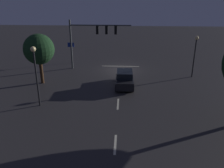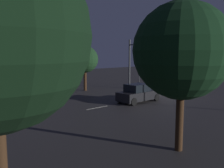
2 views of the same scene
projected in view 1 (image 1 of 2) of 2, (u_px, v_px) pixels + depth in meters
The scene contains 11 objects.
ground_plane at pixel (120, 69), 30.58m from camera, with size 80.00×80.00×0.00m, color #2D2B2B.
traffic_signal_assembly at pixel (93, 34), 29.25m from camera, with size 7.61×0.47×6.21m.
lane_dash_far at pixel (120, 80), 26.86m from camera, with size 2.20×0.16×0.01m, color beige.
lane_dash_mid at pixel (118, 104), 21.30m from camera, with size 2.20×0.16×0.01m, color beige.
lane_dash_near at pixel (115, 144), 15.73m from camera, with size 2.20×0.16×0.01m, color beige.
stop_bar at pixel (121, 66), 31.82m from camera, with size 5.00×0.16×0.01m, color beige.
car_approaching at pixel (125, 79), 25.09m from camera, with size 1.95×4.39×1.70m.
street_lamp_left_kerb at pixel (195, 49), 26.71m from camera, with size 0.44×0.44×4.82m.
street_lamp_right_kerb at pixel (35, 66), 19.67m from camera, with size 0.44×0.44×5.31m.
route_sign at pixel (71, 48), 32.71m from camera, with size 0.90×0.11×2.88m.
tree_right_near at pixel (39, 49), 24.75m from camera, with size 3.22×3.22×5.40m.
Camera 1 is at (-0.49, 29.13, 9.55)m, focal length 37.96 mm.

